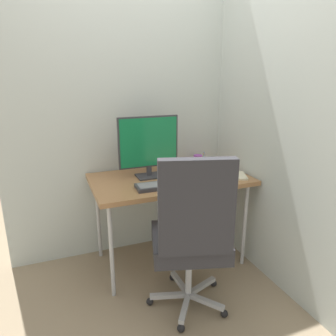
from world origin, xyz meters
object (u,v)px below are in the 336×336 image
(office_chair, at_px, (192,233))
(pen_holder, at_px, (204,165))
(keyboard, at_px, (164,185))
(mouse, at_px, (211,181))
(notebook, at_px, (235,176))
(monitor, at_px, (149,145))
(coffee_mug, at_px, (198,160))

(office_chair, height_order, pen_holder, office_chair)
(keyboard, height_order, pen_holder, pen_holder)
(mouse, height_order, notebook, mouse)
(office_chair, relative_size, monitor, 2.29)
(keyboard, distance_m, coffee_mug, 0.65)
(pen_holder, bearing_deg, monitor, 175.72)
(office_chair, height_order, coffee_mug, office_chair)
(keyboard, relative_size, pen_holder, 2.51)
(office_chair, height_order, mouse, office_chair)
(mouse, distance_m, coffee_mug, 0.49)
(keyboard, xyz_separation_m, notebook, (0.61, 0.02, -0.01))
(office_chair, distance_m, notebook, 0.76)
(coffee_mug, bearing_deg, pen_holder, -102.70)
(office_chair, distance_m, mouse, 0.54)
(office_chair, xyz_separation_m, coffee_mug, (0.47, 0.85, 0.21))
(keyboard, distance_m, notebook, 0.61)
(notebook, height_order, coffee_mug, coffee_mug)
(mouse, xyz_separation_m, notebook, (0.25, 0.07, -0.01))
(office_chair, relative_size, coffee_mug, 9.68)
(notebook, bearing_deg, coffee_mug, 129.66)
(coffee_mug, bearing_deg, monitor, -163.38)
(notebook, distance_m, coffee_mug, 0.42)
(monitor, height_order, mouse, monitor)
(keyboard, bearing_deg, coffee_mug, 41.03)
(office_chair, bearing_deg, monitor, 93.70)
(keyboard, height_order, mouse, same)
(mouse, xyz_separation_m, coffee_mug, (0.13, 0.47, 0.03))
(monitor, relative_size, keyboard, 1.17)
(office_chair, bearing_deg, coffee_mug, 61.37)
(monitor, relative_size, pen_holder, 2.93)
(pen_holder, height_order, coffee_mug, pen_holder)
(monitor, height_order, notebook, monitor)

